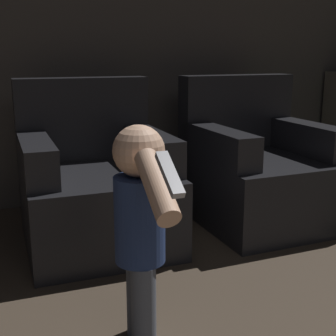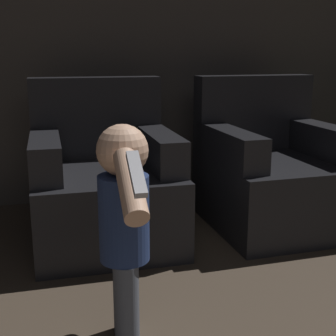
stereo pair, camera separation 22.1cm
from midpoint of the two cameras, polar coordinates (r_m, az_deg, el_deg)
wall_back at (r=3.44m, az=-12.49°, el=17.32°), size 8.40×0.05×2.60m
armchair_left at (r=2.74m, az=-11.20°, el=-2.28°), size 0.82×0.89×0.93m
armchair_right at (r=3.07m, az=8.88°, el=-0.46°), size 0.84×0.92×0.93m
person_toddler at (r=1.68m, az=-7.17°, el=-6.39°), size 0.18×0.58×0.84m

